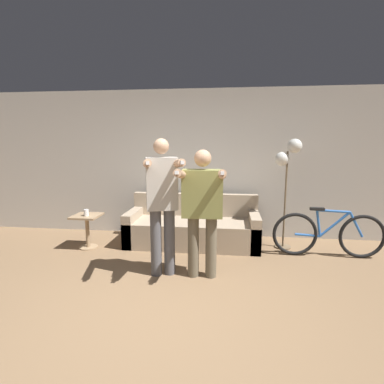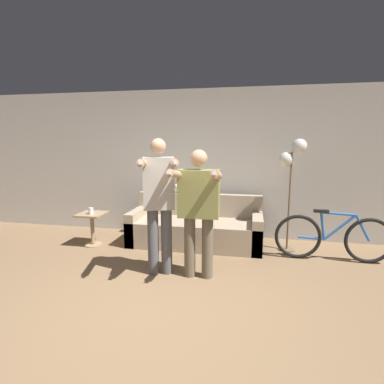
{
  "view_description": "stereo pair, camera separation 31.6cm",
  "coord_description": "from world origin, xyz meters",
  "px_view_note": "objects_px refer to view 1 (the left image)",
  "views": [
    {
      "loc": [
        0.66,
        -2.56,
        1.7
      ],
      "look_at": [
        0.15,
        1.61,
        0.99
      ],
      "focal_mm": 28.0,
      "sensor_mm": 36.0,
      "label": 1
    },
    {
      "loc": [
        0.98,
        -2.51,
        1.7
      ],
      "look_at": [
        0.15,
        1.61,
        0.99
      ],
      "focal_mm": 28.0,
      "sensor_mm": 36.0,
      "label": 2
    }
  ],
  "objects_px": {
    "couch": "(193,228)",
    "bicycle": "(328,234)",
    "cat": "(166,189)",
    "side_table": "(87,225)",
    "floor_lamp": "(288,161)",
    "cup": "(86,213)",
    "person_left": "(162,199)",
    "person_right": "(202,204)"
  },
  "relations": [
    {
      "from": "person_left",
      "to": "person_right",
      "type": "bearing_deg",
      "value": -16.87
    },
    {
      "from": "cat",
      "to": "floor_lamp",
      "type": "xyz_separation_m",
      "value": [
        2.0,
        -0.31,
        0.53
      ]
    },
    {
      "from": "side_table",
      "to": "cup",
      "type": "bearing_deg",
      "value": -65.56
    },
    {
      "from": "person_left",
      "to": "side_table",
      "type": "xyz_separation_m",
      "value": [
        -1.42,
        0.83,
        -0.61
      ]
    },
    {
      "from": "floor_lamp",
      "to": "bicycle",
      "type": "relative_size",
      "value": 1.08
    },
    {
      "from": "person_left",
      "to": "cup",
      "type": "height_order",
      "value": "person_left"
    },
    {
      "from": "person_left",
      "to": "person_right",
      "type": "xyz_separation_m",
      "value": [
        0.5,
        0.0,
        -0.05
      ]
    },
    {
      "from": "person_right",
      "to": "bicycle",
      "type": "relative_size",
      "value": 1.0
    },
    {
      "from": "person_left",
      "to": "side_table",
      "type": "height_order",
      "value": "person_left"
    },
    {
      "from": "floor_lamp",
      "to": "side_table",
      "type": "xyz_separation_m",
      "value": [
        -3.14,
        -0.4,
        -1.01
      ]
    },
    {
      "from": "person_left",
      "to": "cat",
      "type": "xyz_separation_m",
      "value": [
        -0.29,
        1.54,
        -0.12
      ]
    },
    {
      "from": "person_left",
      "to": "cup",
      "type": "bearing_deg",
      "value": 133.94
    },
    {
      "from": "couch",
      "to": "person_right",
      "type": "height_order",
      "value": "person_right"
    },
    {
      "from": "person_left",
      "to": "floor_lamp",
      "type": "distance_m",
      "value": 2.15
    },
    {
      "from": "person_left",
      "to": "bicycle",
      "type": "xyz_separation_m",
      "value": [
        2.29,
        0.9,
        -0.65
      ]
    },
    {
      "from": "cat",
      "to": "side_table",
      "type": "bearing_deg",
      "value": -148.19
    },
    {
      "from": "person_left",
      "to": "bicycle",
      "type": "distance_m",
      "value": 2.55
    },
    {
      "from": "person_right",
      "to": "side_table",
      "type": "height_order",
      "value": "person_right"
    },
    {
      "from": "person_right",
      "to": "floor_lamp",
      "type": "xyz_separation_m",
      "value": [
        1.22,
        1.23,
        0.46
      ]
    },
    {
      "from": "person_left",
      "to": "side_table",
      "type": "relative_size",
      "value": 3.21
    },
    {
      "from": "couch",
      "to": "bicycle",
      "type": "relative_size",
      "value": 1.35
    },
    {
      "from": "floor_lamp",
      "to": "cup",
      "type": "height_order",
      "value": "floor_lamp"
    },
    {
      "from": "person_right",
      "to": "cup",
      "type": "xyz_separation_m",
      "value": [
        -1.9,
        0.78,
        -0.35
      ]
    },
    {
      "from": "side_table",
      "to": "floor_lamp",
      "type": "bearing_deg",
      "value": 7.22
    },
    {
      "from": "couch",
      "to": "bicycle",
      "type": "height_order",
      "value": "couch"
    },
    {
      "from": "couch",
      "to": "floor_lamp",
      "type": "bearing_deg",
      "value": 0.1
    },
    {
      "from": "couch",
      "to": "bicycle",
      "type": "distance_m",
      "value": 2.08
    },
    {
      "from": "person_left",
      "to": "cat",
      "type": "height_order",
      "value": "person_left"
    },
    {
      "from": "floor_lamp",
      "to": "person_left",
      "type": "bearing_deg",
      "value": -144.41
    },
    {
      "from": "bicycle",
      "to": "person_right",
      "type": "bearing_deg",
      "value": -153.23
    },
    {
      "from": "person_right",
      "to": "bicycle",
      "type": "height_order",
      "value": "person_right"
    },
    {
      "from": "floor_lamp",
      "to": "person_right",
      "type": "bearing_deg",
      "value": -134.76
    },
    {
      "from": "person_right",
      "to": "floor_lamp",
      "type": "relative_size",
      "value": 0.92
    },
    {
      "from": "person_right",
      "to": "cup",
      "type": "bearing_deg",
      "value": 156.26
    },
    {
      "from": "bicycle",
      "to": "cat",
      "type": "bearing_deg",
      "value": 166.2
    },
    {
      "from": "person_left",
      "to": "person_right",
      "type": "relative_size",
      "value": 1.08
    },
    {
      "from": "bicycle",
      "to": "floor_lamp",
      "type": "bearing_deg",
      "value": 150.4
    },
    {
      "from": "cat",
      "to": "person_right",
      "type": "bearing_deg",
      "value": -62.89
    },
    {
      "from": "person_left",
      "to": "floor_lamp",
      "type": "bearing_deg",
      "value": 18.62
    },
    {
      "from": "person_left",
      "to": "bicycle",
      "type": "height_order",
      "value": "person_left"
    },
    {
      "from": "couch",
      "to": "cat",
      "type": "distance_m",
      "value": 0.86
    },
    {
      "from": "floor_lamp",
      "to": "bicycle",
      "type": "distance_m",
      "value": 1.24
    }
  ]
}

